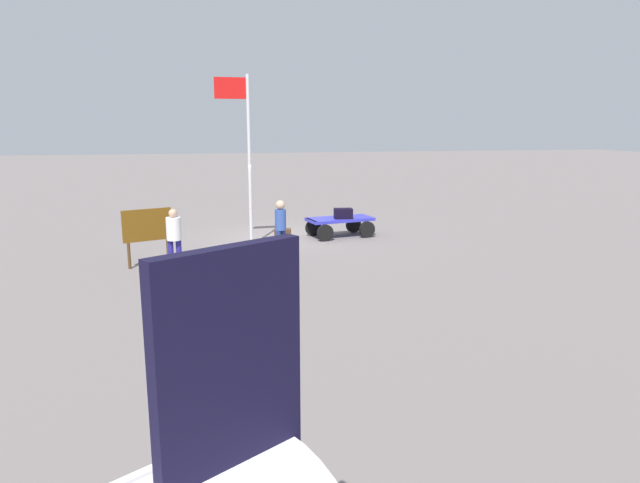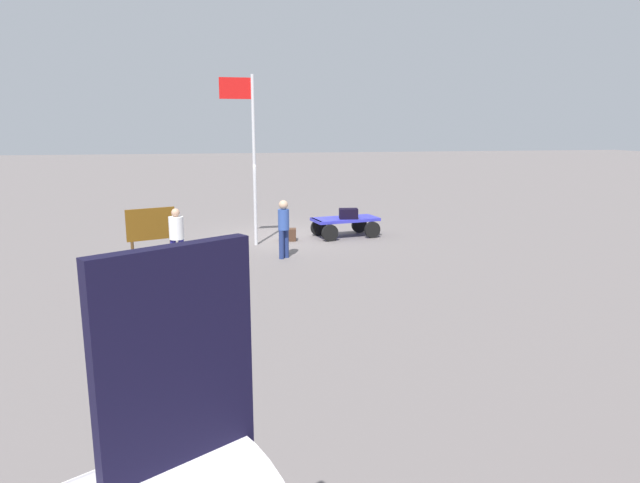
{
  "view_description": "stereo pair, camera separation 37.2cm",
  "coord_description": "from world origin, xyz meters",
  "px_view_note": "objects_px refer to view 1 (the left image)",
  "views": [
    {
      "loc": [
        2.77,
        18.24,
        3.66
      ],
      "look_at": [
        0.01,
        6.0,
        1.06
      ],
      "focal_mm": 31.47,
      "sensor_mm": 36.0,
      "label": 1
    },
    {
      "loc": [
        2.41,
        18.31,
        3.66
      ],
      "look_at": [
        0.01,
        6.0,
        1.06
      ],
      "focal_mm": 31.47,
      "sensor_mm": 36.0,
      "label": 2
    }
  ],
  "objects_px": {
    "signboard": "(147,228)",
    "flagpole": "(245,144)",
    "suitcase_maroon": "(283,235)",
    "worker_lead": "(281,225)",
    "suitcase_olive": "(343,213)",
    "luggage_cart": "(339,223)",
    "worker_trailing": "(174,235)"
  },
  "relations": [
    {
      "from": "suitcase_olive",
      "to": "suitcase_maroon",
      "type": "bearing_deg",
      "value": 3.09
    },
    {
      "from": "luggage_cart",
      "to": "suitcase_olive",
      "type": "xyz_separation_m",
      "value": [
        -0.08,
        0.19,
        0.34
      ]
    },
    {
      "from": "suitcase_olive",
      "to": "worker_lead",
      "type": "distance_m",
      "value": 3.54
    },
    {
      "from": "luggage_cart",
      "to": "flagpole",
      "type": "relative_size",
      "value": 0.45
    },
    {
      "from": "luggage_cart",
      "to": "flagpole",
      "type": "xyz_separation_m",
      "value": [
        3.16,
        0.75,
        2.65
      ]
    },
    {
      "from": "worker_lead",
      "to": "signboard",
      "type": "distance_m",
      "value": 3.55
    },
    {
      "from": "worker_trailing",
      "to": "luggage_cart",
      "type": "bearing_deg",
      "value": -145.34
    },
    {
      "from": "worker_trailing",
      "to": "flagpole",
      "type": "bearing_deg",
      "value": -126.04
    },
    {
      "from": "suitcase_olive",
      "to": "signboard",
      "type": "xyz_separation_m",
      "value": [
        6.03,
        2.64,
        0.21
      ]
    },
    {
      "from": "suitcase_maroon",
      "to": "luggage_cart",
      "type": "bearing_deg",
      "value": -171.45
    },
    {
      "from": "suitcase_olive",
      "to": "worker_trailing",
      "type": "relative_size",
      "value": 0.4
    },
    {
      "from": "worker_lead",
      "to": "worker_trailing",
      "type": "bearing_deg",
      "value": 18.05
    },
    {
      "from": "suitcase_olive",
      "to": "worker_lead",
      "type": "relative_size",
      "value": 0.39
    },
    {
      "from": "luggage_cart",
      "to": "worker_lead",
      "type": "height_order",
      "value": "worker_lead"
    },
    {
      "from": "worker_lead",
      "to": "luggage_cart",
      "type": "bearing_deg",
      "value": -131.63
    },
    {
      "from": "flagpole",
      "to": "signboard",
      "type": "distance_m",
      "value": 4.06
    },
    {
      "from": "suitcase_olive",
      "to": "worker_lead",
      "type": "xyz_separation_m",
      "value": [
        2.48,
        2.52,
        0.14
      ]
    },
    {
      "from": "worker_trailing",
      "to": "suitcase_olive",
      "type": "bearing_deg",
      "value": -147.14
    },
    {
      "from": "luggage_cart",
      "to": "flagpole",
      "type": "height_order",
      "value": "flagpole"
    },
    {
      "from": "luggage_cart",
      "to": "suitcase_maroon",
      "type": "xyz_separation_m",
      "value": [
        1.97,
        0.3,
        -0.27
      ]
    },
    {
      "from": "suitcase_olive",
      "to": "worker_trailing",
      "type": "xyz_separation_m",
      "value": [
        5.33,
        3.45,
        0.15
      ]
    },
    {
      "from": "suitcase_maroon",
      "to": "worker_lead",
      "type": "bearing_deg",
      "value": 79.84
    },
    {
      "from": "worker_lead",
      "to": "worker_trailing",
      "type": "relative_size",
      "value": 1.01
    },
    {
      "from": "luggage_cart",
      "to": "suitcase_olive",
      "type": "relative_size",
      "value": 3.6
    },
    {
      "from": "signboard",
      "to": "worker_trailing",
      "type": "bearing_deg",
      "value": 130.8
    },
    {
      "from": "signboard",
      "to": "flagpole",
      "type": "bearing_deg",
      "value": -143.47
    },
    {
      "from": "suitcase_olive",
      "to": "flagpole",
      "type": "xyz_separation_m",
      "value": [
        3.24,
        0.57,
        2.31
      ]
    },
    {
      "from": "signboard",
      "to": "worker_lead",
      "type": "bearing_deg",
      "value": -178.07
    },
    {
      "from": "worker_trailing",
      "to": "signboard",
      "type": "xyz_separation_m",
      "value": [
        0.7,
        -0.81,
        0.06
      ]
    },
    {
      "from": "worker_lead",
      "to": "signboard",
      "type": "bearing_deg",
      "value": 1.93
    },
    {
      "from": "suitcase_maroon",
      "to": "worker_lead",
      "type": "relative_size",
      "value": 0.36
    },
    {
      "from": "suitcase_olive",
      "to": "flagpole",
      "type": "height_order",
      "value": "flagpole"
    }
  ]
}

